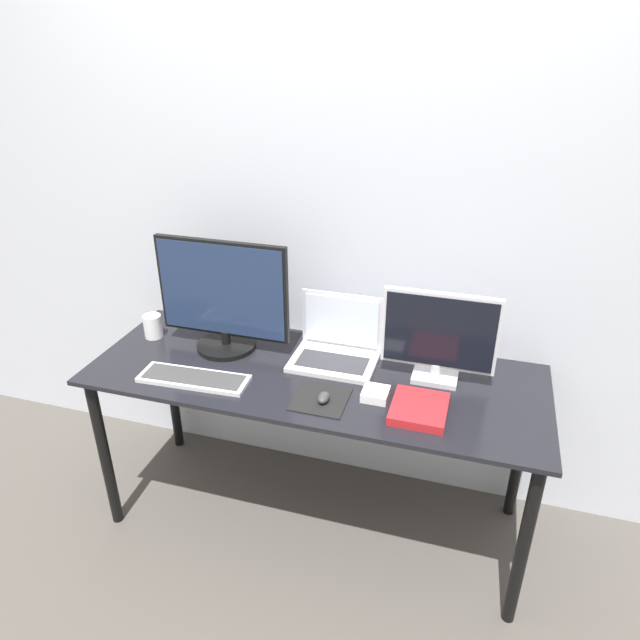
% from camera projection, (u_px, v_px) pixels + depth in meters
% --- Properties ---
extents(ground_plane, '(12.00, 12.00, 0.00)m').
position_uv_depth(ground_plane, '(291.00, 574.00, 2.22)').
color(ground_plane, '#4C4742').
extents(wall_back, '(7.00, 0.05, 2.50)m').
position_uv_depth(wall_back, '(342.00, 213.00, 2.26)').
color(wall_back, silver).
rests_on(wall_back, ground_plane).
extents(desk, '(1.73, 0.64, 0.73)m').
position_uv_depth(desk, '(314.00, 393.00, 2.21)').
color(desk, black).
rests_on(desk, ground_plane).
extents(monitor_left, '(0.54, 0.24, 0.46)m').
position_uv_depth(monitor_left, '(223.00, 298.00, 2.25)').
color(monitor_left, black).
rests_on(monitor_left, desk).
extents(monitor_right, '(0.41, 0.12, 0.35)m').
position_uv_depth(monitor_right, '(439.00, 336.00, 2.05)').
color(monitor_right, silver).
rests_on(monitor_right, desk).
extents(laptop, '(0.33, 0.24, 0.25)m').
position_uv_depth(laptop, '(337.00, 344.00, 2.24)').
color(laptop, silver).
rests_on(laptop, desk).
extents(keyboard, '(0.42, 0.15, 0.02)m').
position_uv_depth(keyboard, '(194.00, 378.00, 2.12)').
color(keyboard, silver).
rests_on(keyboard, desk).
extents(mousepad, '(0.19, 0.20, 0.00)m').
position_uv_depth(mousepad, '(321.00, 399.00, 2.01)').
color(mousepad, black).
rests_on(mousepad, desk).
extents(mouse, '(0.04, 0.06, 0.03)m').
position_uv_depth(mouse, '(324.00, 398.00, 1.98)').
color(mouse, '#333333').
rests_on(mouse, mousepad).
extents(book, '(0.19, 0.21, 0.03)m').
position_uv_depth(book, '(419.00, 409.00, 1.93)').
color(book, red).
rests_on(book, desk).
extents(mug, '(0.08, 0.08, 0.10)m').
position_uv_depth(mug, '(153.00, 326.00, 2.41)').
color(mug, white).
rests_on(mug, desk).
extents(power_brick, '(0.09, 0.09, 0.03)m').
position_uv_depth(power_brick, '(375.00, 394.00, 2.01)').
color(power_brick, white).
rests_on(power_brick, desk).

